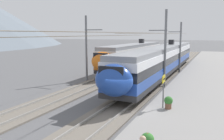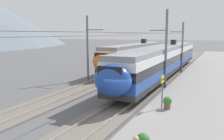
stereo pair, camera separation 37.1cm
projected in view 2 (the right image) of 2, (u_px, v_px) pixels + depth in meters
The scene contains 11 objects.
ground_plane at pixel (127, 114), 16.42m from camera, with size 400.00×400.00×0.00m, color #565659.
platform_slab at pixel (196, 121), 14.54m from camera, with size 120.00×6.86×0.37m, color gray.
track_near at pixel (113, 111), 16.83m from camera, with size 120.00×3.00×0.28m.
track_far at pixel (49, 102), 19.15m from camera, with size 120.00×3.00×0.28m.
train_near_platform at pixel (165, 59), 30.93m from camera, with size 33.93×3.01×4.27m.
train_far_track at pixel (136, 54), 37.59m from camera, with size 24.06×2.95×4.27m.
catenary_mast_mid at pixel (165, 48), 23.96m from camera, with size 39.45×1.85×7.79m.
catenary_mast_east at pixel (182, 46), 33.45m from camera, with size 39.45×1.85×7.03m.
catenary_mast_far_side at pixel (89, 47), 27.68m from camera, with size 39.45×2.21×7.47m.
platform_sign at pixel (162, 84), 16.22m from camera, with size 0.70×0.08×2.27m.
potted_plant_by_shelter at pixel (167, 102), 16.21m from camera, with size 0.58×0.58×0.86m.
Camera 2 is at (-14.76, -5.68, 5.42)m, focal length 38.57 mm.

